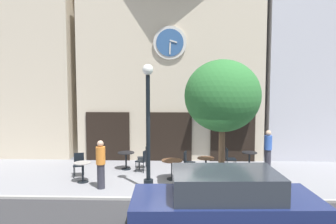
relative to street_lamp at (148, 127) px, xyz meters
name	(u,v)px	position (x,y,z in m)	size (l,w,h in m)	color
ground_plane	(187,204)	(1.27, -1.18, -2.17)	(25.23, 10.77, 0.13)	gray
clock_building	(171,43)	(0.61, 5.31, 3.50)	(8.83, 3.49, 10.89)	beige
neighbor_building_left	(21,17)	(-7.21, 5.85, 4.95)	(5.96, 3.30, 14.20)	beige
neighbor_building_right	(332,14)	(8.64, 5.74, 4.96)	(6.81, 3.08, 14.22)	#B2B2BC
street_lamp	(148,127)	(0.00, 0.00, 0.00)	(0.36, 0.36, 4.23)	black
street_tree	(222,96)	(2.42, -0.23, 1.04)	(2.44, 2.20, 4.36)	brown
cafe_table_near_door	(83,169)	(-2.49, 0.75, -1.66)	(0.63, 0.63, 0.73)	black
cafe_table_center_left	(126,157)	(-1.20, 2.56, -1.64)	(0.70, 0.70, 0.73)	black
cafe_table_leftmost	(172,165)	(0.78, 1.22, -1.60)	(0.79, 0.79, 0.74)	black
cafe_table_center	(206,164)	(2.08, 1.61, -1.64)	(0.66, 0.66, 0.75)	black
cafe_table_near_curb	(249,158)	(4.00, 2.65, -1.65)	(0.63, 0.63, 0.75)	black
cafe_chair_mid_row	(229,157)	(3.15, 2.67, -1.62)	(0.41, 0.41, 0.90)	black
cafe_chair_left_end	(187,161)	(1.38, 2.00, -1.62)	(0.48, 0.48, 0.90)	black
cafe_chair_near_lamp	(143,159)	(-0.42, 2.19, -1.62)	(0.51, 0.51, 0.90)	black
cafe_chair_right_end	(144,156)	(-0.44, 2.80, -1.62)	(0.49, 0.49, 0.90)	black
cafe_chair_curbside	(79,163)	(-2.87, 1.52, -1.62)	(0.48, 0.48, 0.90)	black
pedestrian_blue	(268,149)	(4.79, 2.74, -1.29)	(0.42, 0.42, 1.67)	#2D2D38
pedestrian_orange	(101,164)	(-1.64, 0.09, -1.29)	(0.45, 0.45, 1.67)	#2D2D38
parked_car_navy	(225,204)	(2.09, -3.16, -1.39)	(4.38, 2.17, 1.55)	navy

